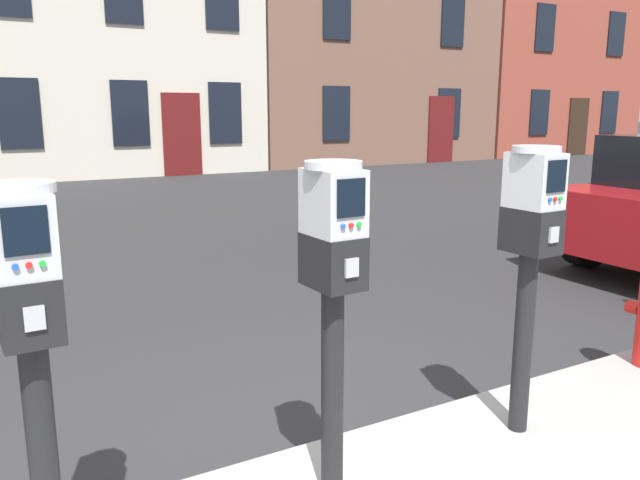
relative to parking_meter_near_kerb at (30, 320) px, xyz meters
The scene contains 4 objects.
parking_meter_near_kerb is the anchor object (origin of this frame).
parking_meter_twin_adjacent 1.06m from the parking_meter_near_kerb, ahead, with size 0.23×0.26×1.36m.
parking_meter_end_of_row 2.12m from the parking_meter_near_kerb, ahead, with size 0.23×0.26×1.38m.
townhouse_green_painted 26.70m from the parking_meter_near_kerb, 41.45° to the left, with size 7.62×6.94×11.50m.
Camera 1 is at (-1.39, -2.18, 1.68)m, focal length 35.19 mm.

